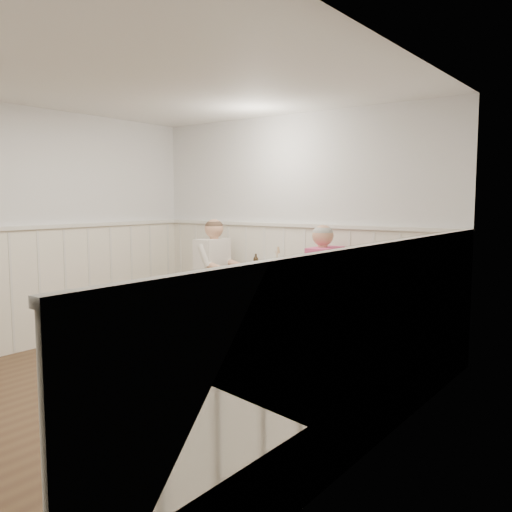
# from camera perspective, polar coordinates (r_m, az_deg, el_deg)

# --- Properties ---
(ground_plane) EXTENTS (4.50, 4.50, 0.00)m
(ground_plane) POSITION_cam_1_polar(r_m,az_deg,el_deg) (4.89, -10.70, -13.48)
(ground_plane) COLOR #4A301E
(room_shell) EXTENTS (4.04, 4.54, 2.60)m
(room_shell) POSITION_cam_1_polar(r_m,az_deg,el_deg) (4.61, -11.07, 4.61)
(room_shell) COLOR white
(room_shell) RESTS_ON ground
(wainscot) EXTENTS (4.00, 4.49, 1.34)m
(wainscot) POSITION_cam_1_polar(r_m,az_deg,el_deg) (5.18, -5.23, -4.39)
(wainscot) COLOR silver
(wainscot) RESTS_ON ground
(dining_table) EXTENTS (0.83, 0.70, 0.75)m
(dining_table) POSITION_cam_1_polar(r_m,az_deg,el_deg) (6.15, 1.12, -3.16)
(dining_table) COLOR brown
(dining_table) RESTS_ON ground
(chair_right) EXTENTS (0.42, 0.42, 0.81)m
(chair_right) POSITION_cam_1_polar(r_m,az_deg,el_deg) (5.78, 7.29, -5.83)
(chair_right) COLOR #A06E4E
(chair_right) RESTS_ON ground
(chair_left) EXTENTS (0.48, 0.48, 0.78)m
(chair_left) POSITION_cam_1_polar(r_m,az_deg,el_deg) (6.62, -4.30, -4.42)
(chair_left) COLOR #A06E4E
(chair_left) RESTS_ON ground
(man_in_pink) EXTENTS (0.64, 0.45, 1.38)m
(man_in_pink) POSITION_cam_1_polar(r_m,az_deg,el_deg) (5.75, 6.86, -4.49)
(man_in_pink) COLOR #3F3F47
(man_in_pink) RESTS_ON ground
(diner_cream) EXTENTS (0.68, 0.47, 1.41)m
(diner_cream) POSITION_cam_1_polar(r_m,az_deg,el_deg) (6.57, -4.30, -3.04)
(diner_cream) COLOR #3F3F47
(diner_cream) RESTS_ON ground
(plate_man) EXTENTS (0.27, 0.27, 0.07)m
(plate_man) POSITION_cam_1_polar(r_m,az_deg,el_deg) (5.99, 2.09, -2.16)
(plate_man) COLOR white
(plate_man) RESTS_ON dining_table
(plate_diner) EXTENTS (0.26, 0.26, 0.07)m
(plate_diner) POSITION_cam_1_polar(r_m,az_deg,el_deg) (6.25, -0.60, -1.82)
(plate_diner) COLOR white
(plate_diner) RESTS_ON dining_table
(beer_glass_a) EXTENTS (0.08, 0.08, 0.20)m
(beer_glass_a) POSITION_cam_1_polar(r_m,az_deg,el_deg) (6.22, 2.81, -0.83)
(beer_glass_a) COLOR silver
(beer_glass_a) RESTS_ON dining_table
(beer_glass_b) EXTENTS (0.07, 0.07, 0.18)m
(beer_glass_b) POSITION_cam_1_polar(r_m,az_deg,el_deg) (6.27, 1.59, -0.88)
(beer_glass_b) COLOR silver
(beer_glass_b) RESTS_ON dining_table
(beer_bottle) EXTENTS (0.06, 0.06, 0.22)m
(beer_bottle) POSITION_cam_1_polar(r_m,az_deg,el_deg) (6.54, -0.02, -0.81)
(beer_bottle) COLOR black
(beer_bottle) RESTS_ON dining_table
(rolled_napkin) EXTENTS (0.19, 0.13, 0.04)m
(rolled_napkin) POSITION_cam_1_polar(r_m,az_deg,el_deg) (5.78, 1.34, -2.46)
(rolled_napkin) COLOR white
(rolled_napkin) RESTS_ON dining_table
(grass_vase) EXTENTS (0.04, 0.04, 0.34)m
(grass_vase) POSITION_cam_1_polar(r_m,az_deg,el_deg) (6.36, 2.19, -0.51)
(grass_vase) COLOR silver
(grass_vase) RESTS_ON dining_table
(gingham_mat) EXTENTS (0.37, 0.31, 0.01)m
(gingham_mat) POSITION_cam_1_polar(r_m,az_deg,el_deg) (6.43, 0.33, -1.76)
(gingham_mat) COLOR #6479C3
(gingham_mat) RESTS_ON dining_table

